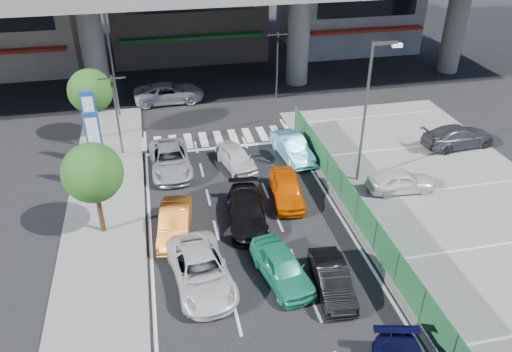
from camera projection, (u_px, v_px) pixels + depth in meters
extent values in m
plane|color=black|center=(261.00, 265.00, 22.41)|extent=(120.00, 120.00, 0.00)
cube|color=slate|center=(458.00, 210.00, 26.05)|extent=(12.00, 28.00, 0.06)
cube|color=slate|center=(104.00, 231.00, 24.47)|extent=(4.00, 30.00, 0.12)
cylinder|color=slate|center=(93.00, 48.00, 37.33)|extent=(1.80, 1.80, 8.00)
cylinder|color=slate|center=(298.00, 35.00, 40.21)|extent=(1.80, 1.80, 8.00)
cylinder|color=slate|center=(455.00, 26.00, 42.73)|extent=(1.80, 1.80, 8.00)
cube|color=#156A25|center=(193.00, 36.00, 44.33)|extent=(12.60, 1.60, 0.25)
cube|color=#B12315|center=(366.00, 29.00, 46.37)|extent=(10.80, 1.60, 0.25)
cylinder|color=#595B60|center=(117.00, 117.00, 30.00)|extent=(0.14, 0.14, 5.20)
cube|color=#595B60|center=(111.00, 78.00, 28.76)|extent=(1.60, 0.08, 0.08)
imported|color=black|center=(112.00, 83.00, 28.92)|extent=(0.26, 1.24, 0.50)
cylinder|color=#595B60|center=(277.00, 66.00, 37.97)|extent=(0.14, 0.14, 5.20)
cube|color=#595B60|center=(278.00, 35.00, 36.73)|extent=(1.60, 0.08, 0.08)
imported|color=black|center=(278.00, 39.00, 36.89)|extent=(0.26, 1.24, 0.50)
cylinder|color=#595B60|center=(364.00, 116.00, 26.63)|extent=(0.16, 0.16, 8.00)
cube|color=#595B60|center=(385.00, 43.00, 24.73)|extent=(1.40, 0.15, 0.15)
cube|color=silver|center=(397.00, 45.00, 24.93)|extent=(0.50, 0.22, 0.18)
cylinder|color=#595B60|center=(112.00, 63.00, 34.25)|extent=(0.16, 0.16, 8.00)
cube|color=#595B60|center=(112.00, 4.00, 32.35)|extent=(1.40, 0.15, 0.15)
cube|color=silver|center=(124.00, 6.00, 32.55)|extent=(0.50, 0.22, 0.18)
cylinder|color=#595B60|center=(101.00, 173.00, 27.24)|extent=(0.10, 0.10, 2.20)
cube|color=navy|center=(94.00, 138.00, 26.16)|extent=(0.80, 0.12, 3.00)
cube|color=white|center=(94.00, 139.00, 26.10)|extent=(0.60, 0.02, 2.40)
cylinder|color=#595B60|center=(96.00, 148.00, 29.68)|extent=(0.10, 0.10, 2.20)
cube|color=navy|center=(90.00, 116.00, 28.60)|extent=(0.80, 0.12, 3.00)
cube|color=white|center=(90.00, 117.00, 28.54)|extent=(0.60, 0.02, 2.40)
cylinder|color=#382314|center=(100.00, 212.00, 23.88)|extent=(0.24, 0.24, 2.40)
sphere|color=#174A15|center=(93.00, 173.00, 22.74)|extent=(2.80, 2.80, 2.80)
cylinder|color=#382314|center=(96.00, 123.00, 32.53)|extent=(0.24, 0.24, 2.40)
sphere|color=#174A15|center=(90.00, 91.00, 31.39)|extent=(2.80, 2.80, 2.80)
imported|color=silver|center=(201.00, 271.00, 21.09)|extent=(2.85, 5.20, 1.38)
imported|color=#21936F|center=(282.00, 267.00, 21.31)|extent=(2.41, 4.30, 1.38)
imported|color=black|center=(332.00, 280.00, 20.73)|extent=(1.60, 3.82, 1.23)
imported|color=orange|center=(175.00, 223.00, 24.05)|extent=(1.99, 4.21, 1.33)
imported|color=black|center=(247.00, 211.00, 24.89)|extent=(2.30, 4.70, 1.31)
imported|color=#E75A00|center=(287.00, 189.00, 26.61)|extent=(2.11, 4.19, 1.37)
imported|color=#999B9F|center=(170.00, 160.00, 29.33)|extent=(2.43, 5.03, 1.38)
imported|color=silver|center=(236.00, 158.00, 29.66)|extent=(2.34, 4.01, 1.28)
imported|color=#58B3D4|center=(292.00, 148.00, 30.65)|extent=(1.96, 4.33, 1.38)
imported|color=#B1B3B9|center=(169.00, 93.00, 38.28)|extent=(5.37, 2.60, 1.47)
imported|color=silver|center=(401.00, 181.00, 27.30)|extent=(3.76, 1.72, 1.25)
imported|color=#35343A|center=(458.00, 136.00, 31.84)|extent=(4.92, 2.35, 1.39)
cone|color=red|center=(351.00, 189.00, 27.09)|extent=(0.48, 0.48, 0.75)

